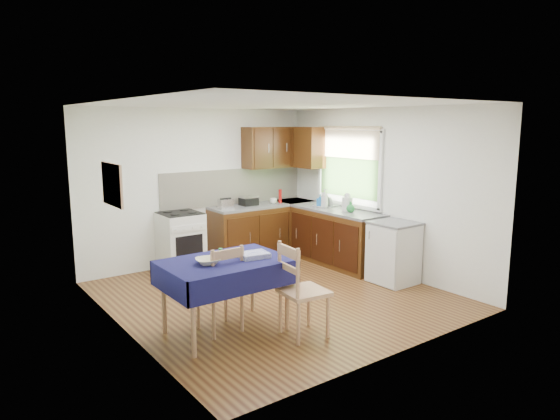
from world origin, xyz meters
TOP-DOWN VIEW (x-y plane):
  - floor at (0.00, 0.00)m, footprint 4.20×4.20m
  - ceiling at (0.00, 0.00)m, footprint 4.00×4.20m
  - wall_back at (0.00, 2.10)m, footprint 4.00×0.02m
  - wall_front at (0.00, -2.10)m, footprint 4.00×0.02m
  - wall_left at (-2.00, 0.00)m, footprint 0.02×4.20m
  - wall_right at (2.00, 0.00)m, footprint 0.02×4.20m
  - base_cabinets at (1.36, 1.26)m, footprint 1.90×2.30m
  - worktop_back at (1.05, 1.80)m, footprint 1.90×0.60m
  - worktop_right at (1.70, 0.65)m, footprint 0.60×1.70m
  - worktop_corner at (1.70, 1.80)m, footprint 0.60×0.60m
  - splashback at (0.65, 2.08)m, footprint 2.70×0.02m
  - upper_cabinets at (1.52, 1.80)m, footprint 1.20×0.85m
  - stove at (-0.50, 1.80)m, footprint 0.60×0.61m
  - window at (1.97, 0.70)m, footprint 0.04×1.48m
  - fridge at (1.70, -0.55)m, footprint 0.58×0.60m
  - corkboard at (-1.97, 0.30)m, footprint 0.04×0.62m
  - dining_table at (-1.11, -0.64)m, footprint 1.34×0.91m
  - chair_far at (-1.14, -0.61)m, footprint 0.44×0.44m
  - chair_near at (-0.53, -1.20)m, footprint 0.50×0.50m
  - toaster at (0.28, 1.75)m, footprint 0.23×0.14m
  - sandwich_press at (0.77, 1.83)m, footprint 0.27×0.23m
  - sauce_bottle at (1.35, 1.72)m, footprint 0.05×0.05m
  - yellow_packet at (0.79, 1.94)m, footprint 0.13×0.11m
  - dish_rack at (1.73, 0.98)m, footprint 0.37×0.28m
  - kettle at (1.74, 0.46)m, footprint 0.17×0.17m
  - cup at (1.21, 1.73)m, footprint 0.14×0.14m
  - soap_bottle_a at (1.62, 0.87)m, footprint 0.15×0.16m
  - soap_bottle_b at (1.64, 1.00)m, footprint 0.13×0.13m
  - soap_bottle_c at (1.69, 0.34)m, footprint 0.13×0.13m
  - plate_bowl at (-1.33, -0.66)m, footprint 0.30×0.30m
  - book at (-0.92, -0.50)m, footprint 0.18×0.23m
  - spice_jar at (-1.06, -0.46)m, footprint 0.04×0.04m
  - tea_towel at (-0.80, -0.72)m, footprint 0.34×0.28m

SIDE VIEW (x-z plane):
  - floor at x=0.00m, z-range 0.00..0.00m
  - base_cabinets at x=1.36m, z-range 0.00..0.86m
  - fridge at x=1.70m, z-range 0.00..0.88m
  - stove at x=-0.50m, z-range 0.00..0.92m
  - chair_far at x=-1.14m, z-range 0.03..1.01m
  - chair_near at x=-0.53m, z-range 0.03..1.06m
  - dining_table at x=-1.11m, z-range 0.30..1.11m
  - book at x=-0.92m, z-range 0.81..0.83m
  - tea_towel at x=-0.80m, z-range 0.81..0.87m
  - plate_bowl at x=-1.33m, z-range 0.81..0.87m
  - spice_jar at x=-1.06m, z-range 0.81..0.90m
  - worktop_back at x=1.05m, z-range 0.86..0.90m
  - worktop_right at x=1.70m, z-range 0.86..0.90m
  - worktop_corner at x=1.70m, z-range 0.86..0.90m
  - dish_rack at x=1.73m, z-range 0.83..1.01m
  - cup at x=1.21m, z-range 0.90..0.99m
  - yellow_packet at x=0.79m, z-range 0.90..1.05m
  - sandwich_press at x=0.77m, z-range 0.90..1.06m
  - toaster at x=0.28m, z-range 0.89..1.07m
  - soap_bottle_c at x=1.69m, z-range 0.90..1.07m
  - soap_bottle_b at x=1.64m, z-range 0.90..1.11m
  - sauce_bottle at x=1.35m, z-range 0.90..1.14m
  - kettle at x=1.74m, z-range 0.88..1.17m
  - soap_bottle_a at x=1.62m, z-range 0.90..1.21m
  - splashback at x=0.65m, z-range 0.90..1.50m
  - wall_back at x=0.00m, z-range 0.00..2.50m
  - wall_front at x=0.00m, z-range 0.00..2.50m
  - wall_left at x=-2.00m, z-range 0.00..2.50m
  - wall_right at x=2.00m, z-range 0.00..2.50m
  - corkboard at x=-1.97m, z-range 1.36..1.83m
  - window at x=1.97m, z-range 1.02..2.28m
  - upper_cabinets at x=1.52m, z-range 1.50..2.20m
  - ceiling at x=0.00m, z-range 2.49..2.51m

